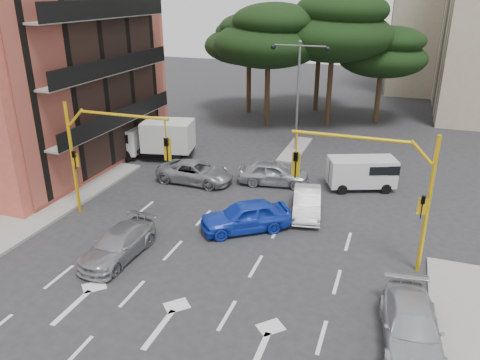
# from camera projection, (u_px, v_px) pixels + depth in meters

# --- Properties ---
(ground) EXTENTS (120.00, 120.00, 0.00)m
(ground) POSITION_uv_depth(u_px,v_px,m) (213.00, 258.00, 20.86)
(ground) COLOR #28282B
(ground) RESTS_ON ground
(median_strip) EXTENTS (1.40, 6.00, 0.15)m
(median_strip) POSITION_uv_depth(u_px,v_px,m) (295.00, 149.00, 34.80)
(median_strip) COLOR gray
(median_strip) RESTS_ON ground
(apartment_orange) EXTENTS (15.19, 16.15, 13.70)m
(apartment_orange) POSITION_uv_depth(u_px,v_px,m) (5.00, 59.00, 30.78)
(apartment_orange) COLOR #B64839
(apartment_orange) RESTS_ON ground
(apartment_beige_far) EXTENTS (16.20, 12.15, 16.70)m
(apartment_beige_far) POSITION_uv_depth(u_px,v_px,m) (469.00, 16.00, 52.14)
(apartment_beige_far) COLOR tan
(apartment_beige_far) RESTS_ON ground
(pine_left_near) EXTENTS (9.15, 9.15, 10.23)m
(pine_left_near) POSITION_uv_depth(u_px,v_px,m) (269.00, 36.00, 38.37)
(pine_left_near) COLOR #382616
(pine_left_near) RESTS_ON ground
(pine_center) EXTENTS (9.98, 9.98, 11.16)m
(pine_center) POSITION_uv_depth(u_px,v_px,m) (334.00, 27.00, 38.32)
(pine_center) COLOR #382616
(pine_center) RESTS_ON ground
(pine_left_far) EXTENTS (8.32, 8.32, 9.30)m
(pine_left_far) POSITION_uv_depth(u_px,v_px,m) (250.00, 39.00, 43.05)
(pine_left_far) COLOR #382616
(pine_left_far) RESTS_ON ground
(pine_right) EXTENTS (7.49, 7.49, 8.37)m
(pine_right) POSITION_uv_depth(u_px,v_px,m) (384.00, 52.00, 39.62)
(pine_right) COLOR #382616
(pine_right) RESTS_ON ground
(pine_back) EXTENTS (9.15, 9.15, 10.23)m
(pine_back) POSITION_uv_depth(u_px,v_px,m) (321.00, 30.00, 43.56)
(pine_back) COLOR #382616
(pine_back) RESTS_ON ground
(signal_mast_right) EXTENTS (5.79, 0.37, 6.00)m
(signal_mast_right) POSITION_uv_depth(u_px,v_px,m) (384.00, 181.00, 19.04)
(signal_mast_right) COLOR yellow
(signal_mast_right) RESTS_ON ground
(signal_mast_left) EXTENTS (5.79, 0.37, 6.00)m
(signal_mast_left) POSITION_uv_depth(u_px,v_px,m) (100.00, 146.00, 23.22)
(signal_mast_left) COLOR yellow
(signal_mast_left) RESTS_ON ground
(street_lamp_center) EXTENTS (4.16, 0.36, 7.77)m
(street_lamp_center) POSITION_uv_depth(u_px,v_px,m) (299.00, 77.00, 32.78)
(street_lamp_center) COLOR slate
(street_lamp_center) RESTS_ON median_strip
(car_white_hatch) EXTENTS (2.12, 4.19, 1.32)m
(car_white_hatch) POSITION_uv_depth(u_px,v_px,m) (307.00, 203.00, 24.73)
(car_white_hatch) COLOR silver
(car_white_hatch) RESTS_ON ground
(car_blue_compact) EXTENTS (4.69, 4.04, 1.52)m
(car_blue_compact) POSITION_uv_depth(u_px,v_px,m) (245.00, 216.00, 23.04)
(car_blue_compact) COLOR #1737C0
(car_blue_compact) RESTS_ON ground
(car_silver_wagon) EXTENTS (1.94, 4.46, 1.28)m
(car_silver_wagon) POSITION_uv_depth(u_px,v_px,m) (118.00, 244.00, 20.72)
(car_silver_wagon) COLOR gray
(car_silver_wagon) RESTS_ON ground
(car_silver_cross_a) EXTENTS (4.78, 2.29, 1.32)m
(car_silver_cross_a) POSITION_uv_depth(u_px,v_px,m) (195.00, 172.00, 28.86)
(car_silver_cross_a) COLOR #94989C
(car_silver_cross_a) RESTS_ON ground
(car_silver_cross_b) EXTENTS (4.52, 2.41, 1.46)m
(car_silver_cross_b) POSITION_uv_depth(u_px,v_px,m) (274.00, 173.00, 28.52)
(car_silver_cross_b) COLOR #A1A4A9
(car_silver_cross_b) RESTS_ON ground
(car_silver_parked) EXTENTS (2.40, 4.81, 1.34)m
(car_silver_parked) POSITION_uv_depth(u_px,v_px,m) (411.00, 326.00, 15.62)
(car_silver_parked) COLOR #ABADB3
(car_silver_parked) RESTS_ON ground
(van_white) EXTENTS (4.26, 3.06, 1.94)m
(van_white) POSITION_uv_depth(u_px,v_px,m) (361.00, 173.00, 27.81)
(van_white) COLOR silver
(van_white) RESTS_ON ground
(box_truck_a) EXTENTS (5.94, 3.44, 2.75)m
(box_truck_a) POSITION_uv_depth(u_px,v_px,m) (155.00, 140.00, 32.68)
(box_truck_a) COLOR white
(box_truck_a) RESTS_ON ground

